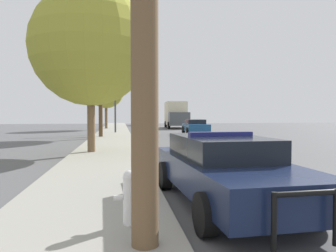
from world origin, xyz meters
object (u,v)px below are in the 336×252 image
(car_background_distant, at_px, (141,121))
(traffic_light, at_px, (131,92))
(tree_sidewalk_mid, at_px, (100,64))
(box_truck, at_px, (176,114))
(police_car, at_px, (224,168))
(tree_sidewalk_far, at_px, (106,90))
(car_background_oncoming, at_px, (195,126))
(tree_sidewalk_near, at_px, (91,46))
(fire_hydrant, at_px, (130,196))

(car_background_distant, bearing_deg, traffic_light, -100.41)
(tree_sidewalk_mid, bearing_deg, box_truck, 62.68)
(police_car, relative_size, tree_sidewalk_far, 0.81)
(car_background_oncoming, bearing_deg, car_background_distant, -78.60)
(car_background_distant, height_order, tree_sidewalk_near, tree_sidewalk_near)
(fire_hydrant, distance_m, car_background_distant, 45.57)
(car_background_distant, height_order, tree_sidewalk_far, tree_sidewalk_far)
(box_truck, xyz_separation_m, tree_sidewalk_far, (-8.68, -2.71, 2.79))
(tree_sidewalk_near, relative_size, tree_sidewalk_far, 1.12)
(car_background_oncoming, xyz_separation_m, box_truck, (0.75, 14.03, 1.01))
(police_car, relative_size, tree_sidewalk_near, 0.72)
(fire_hydrant, distance_m, car_background_oncoming, 23.07)
(traffic_light, xyz_separation_m, box_truck, (6.11, 11.12, -2.04))
(car_background_distant, xyz_separation_m, car_background_oncoming, (3.10, -23.25, -0.02))
(tree_sidewalk_far, bearing_deg, box_truck, 17.33)
(police_car, distance_m, car_background_distant, 44.14)
(car_background_oncoming, bearing_deg, box_truck, -89.25)
(traffic_light, distance_m, tree_sidewalk_far, 8.83)
(police_car, distance_m, tree_sidewalk_mid, 19.34)
(traffic_light, distance_m, car_background_oncoming, 6.82)
(car_background_oncoming, bearing_deg, tree_sidewalk_mid, 21.34)
(box_truck, bearing_deg, tree_sidewalk_mid, 65.33)
(police_car, height_order, fire_hydrant, police_car)
(car_background_oncoming, height_order, tree_sidewalk_far, tree_sidewalk_far)
(car_background_distant, height_order, tree_sidewalk_mid, tree_sidewalk_mid)
(tree_sidewalk_near, bearing_deg, car_background_oncoming, 58.24)
(traffic_light, distance_m, car_background_distant, 20.68)
(box_truck, distance_m, tree_sidewalk_near, 27.81)
(car_background_distant, distance_m, car_background_oncoming, 23.45)
(police_car, xyz_separation_m, box_truck, (5.04, 34.91, 1.01))
(police_car, relative_size, tree_sidewalk_mid, 0.66)
(car_background_distant, bearing_deg, tree_sidewalk_near, -101.32)
(car_background_oncoming, relative_size, box_truck, 0.66)
(fire_hydrant, bearing_deg, police_car, 34.93)
(police_car, distance_m, box_truck, 35.29)
(police_car, relative_size, fire_hydrant, 6.33)
(fire_hydrant, bearing_deg, tree_sidewalk_far, 92.94)
(tree_sidewalk_near, xyz_separation_m, tree_sidewalk_mid, (-0.15, 9.86, 0.68))
(tree_sidewalk_near, bearing_deg, traffic_light, 81.53)
(tree_sidewalk_mid, bearing_deg, traffic_light, 65.79)
(fire_hydrant, bearing_deg, traffic_light, 88.04)
(police_car, height_order, tree_sidewalk_near, tree_sidewalk_near)
(police_car, height_order, traffic_light, traffic_light)
(police_car, distance_m, traffic_light, 24.01)
(tree_sidewalk_near, bearing_deg, box_truck, 72.37)
(box_truck, distance_m, tree_sidewalk_mid, 18.93)
(fire_hydrant, bearing_deg, car_background_oncoming, 74.37)
(tree_sidewalk_near, bearing_deg, car_background_distant, 82.75)
(tree_sidewalk_near, height_order, tree_sidewalk_far, tree_sidewalk_near)
(car_background_oncoming, bearing_deg, police_car, 82.19)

